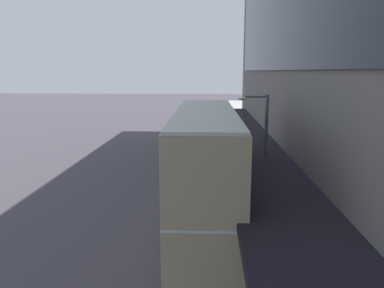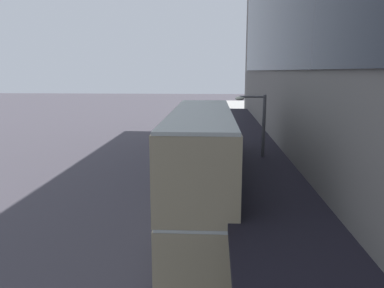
{
  "view_description": "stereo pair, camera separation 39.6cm",
  "coord_description": "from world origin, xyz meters",
  "px_view_note": "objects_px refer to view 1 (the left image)",
  "views": [
    {
      "loc": [
        4.02,
        -6.55,
        7.57
      ],
      "look_at": [
        2.68,
        21.22,
        2.13
      ],
      "focal_mm": 35.0,
      "sensor_mm": 36.0,
      "label": 1
    },
    {
      "loc": [
        4.41,
        -6.53,
        7.57
      ],
      "look_at": [
        2.68,
        21.22,
        2.13
      ],
      "focal_mm": 35.0,
      "sensor_mm": 36.0,
      "label": 2
    }
  ],
  "objects_px": {
    "transit_bus_kerbside_front": "(205,174)",
    "sedan_trailing_mid": "(214,128)",
    "sedan_second_mid": "(178,131)",
    "street_lamp": "(262,147)",
    "vw_van": "(209,139)",
    "fire_hydrant": "(255,193)",
    "pedestrian_at_kerb": "(302,238)"
  },
  "relations": [
    {
      "from": "sedan_second_mid",
      "to": "street_lamp",
      "type": "bearing_deg",
      "value": -75.34
    },
    {
      "from": "transit_bus_kerbside_front",
      "to": "vw_van",
      "type": "relative_size",
      "value": 2.45
    },
    {
      "from": "transit_bus_kerbside_front",
      "to": "sedan_trailing_mid",
      "type": "distance_m",
      "value": 29.79
    },
    {
      "from": "transit_bus_kerbside_front",
      "to": "sedan_trailing_mid",
      "type": "bearing_deg",
      "value": 88.76
    },
    {
      "from": "vw_van",
      "to": "fire_hydrant",
      "type": "xyz_separation_m",
      "value": [
        2.81,
        -14.37,
        -0.6
      ]
    },
    {
      "from": "sedan_second_mid",
      "to": "sedan_trailing_mid",
      "type": "bearing_deg",
      "value": 35.84
    },
    {
      "from": "transit_bus_kerbside_front",
      "to": "street_lamp",
      "type": "distance_m",
      "value": 4.03
    },
    {
      "from": "sedan_second_mid",
      "to": "vw_van",
      "type": "bearing_deg",
      "value": -61.72
    },
    {
      "from": "sedan_trailing_mid",
      "to": "sedan_second_mid",
      "type": "distance_m",
      "value": 5.08
    },
    {
      "from": "sedan_second_mid",
      "to": "street_lamp",
      "type": "height_order",
      "value": "street_lamp"
    },
    {
      "from": "pedestrian_at_kerb",
      "to": "fire_hydrant",
      "type": "height_order",
      "value": "pedestrian_at_kerb"
    },
    {
      "from": "sedan_trailing_mid",
      "to": "sedan_second_mid",
      "type": "bearing_deg",
      "value": -144.16
    },
    {
      "from": "pedestrian_at_kerb",
      "to": "fire_hydrant",
      "type": "distance_m",
      "value": 7.49
    },
    {
      "from": "sedan_second_mid",
      "to": "transit_bus_kerbside_front",
      "type": "bearing_deg",
      "value": -82.58
    },
    {
      "from": "transit_bus_kerbside_front",
      "to": "sedan_second_mid",
      "type": "distance_m",
      "value": 27.04
    },
    {
      "from": "vw_van",
      "to": "pedestrian_at_kerb",
      "type": "distance_m",
      "value": 22.1
    },
    {
      "from": "sedan_second_mid",
      "to": "street_lamp",
      "type": "relative_size",
      "value": 0.78
    },
    {
      "from": "sedan_trailing_mid",
      "to": "vw_van",
      "type": "height_order",
      "value": "vw_van"
    },
    {
      "from": "transit_bus_kerbside_front",
      "to": "pedestrian_at_kerb",
      "type": "relative_size",
      "value": 6.07
    },
    {
      "from": "vw_van",
      "to": "transit_bus_kerbside_front",
      "type": "bearing_deg",
      "value": -90.2
    },
    {
      "from": "transit_bus_kerbside_front",
      "to": "sedan_trailing_mid",
      "type": "height_order",
      "value": "transit_bus_kerbside_front"
    },
    {
      "from": "sedan_second_mid",
      "to": "fire_hydrant",
      "type": "xyz_separation_m",
      "value": [
        6.36,
        -20.97,
        -0.28
      ]
    },
    {
      "from": "sedan_second_mid",
      "to": "pedestrian_at_kerb",
      "type": "relative_size",
      "value": 2.65
    },
    {
      "from": "pedestrian_at_kerb",
      "to": "fire_hydrant",
      "type": "xyz_separation_m",
      "value": [
        -0.94,
        7.4,
        -0.69
      ]
    },
    {
      "from": "sedan_trailing_mid",
      "to": "fire_hydrant",
      "type": "height_order",
      "value": "sedan_trailing_mid"
    },
    {
      "from": "street_lamp",
      "to": "transit_bus_kerbside_front",
      "type": "bearing_deg",
      "value": -133.89
    },
    {
      "from": "vw_van",
      "to": "fire_hydrant",
      "type": "height_order",
      "value": "vw_van"
    },
    {
      "from": "vw_van",
      "to": "pedestrian_at_kerb",
      "type": "bearing_deg",
      "value": -80.23
    },
    {
      "from": "street_lamp",
      "to": "fire_hydrant",
      "type": "bearing_deg",
      "value": 87.48
    },
    {
      "from": "street_lamp",
      "to": "fire_hydrant",
      "type": "relative_size",
      "value": 9.0
    },
    {
      "from": "vw_van",
      "to": "pedestrian_at_kerb",
      "type": "xyz_separation_m",
      "value": [
        3.75,
        -21.77,
        0.08
      ]
    },
    {
      "from": "sedan_second_mid",
      "to": "pedestrian_at_kerb",
      "type": "distance_m",
      "value": 29.3
    }
  ]
}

